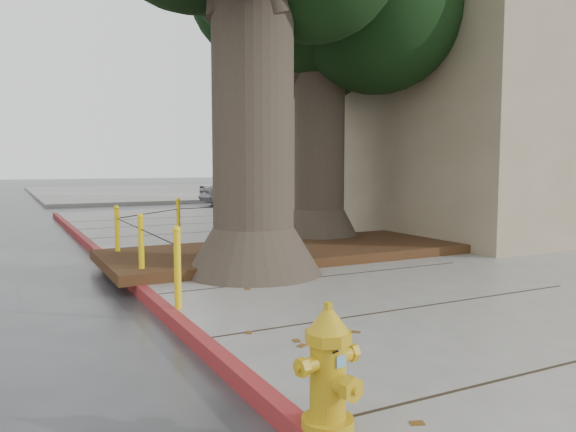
{
  "coord_description": "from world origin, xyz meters",
  "views": [
    {
      "loc": [
        -3.65,
        -4.91,
        1.78
      ],
      "look_at": [
        -0.27,
        1.63,
        1.1
      ],
      "focal_mm": 35.0,
      "sensor_mm": 36.0,
      "label": 1
    }
  ],
  "objects": [
    {
      "name": "ground",
      "position": [
        0.0,
        0.0,
        0.0
      ],
      "size": [
        140.0,
        140.0,
        0.0
      ],
      "primitive_type": "plane",
      "color": "#28282B",
      "rests_on": "ground"
    },
    {
      "name": "sidewalk_main",
      "position": [
        6.0,
        2.5,
        0.07
      ],
      "size": [
        16.0,
        26.0,
        0.15
      ],
      "primitive_type": "cube",
      "color": "slate",
      "rests_on": "ground"
    },
    {
      "name": "sidewalk_far",
      "position": [
        6.0,
        30.0,
        0.07
      ],
      "size": [
        16.0,
        20.0,
        0.15
      ],
      "primitive_type": "cube",
      "color": "slate",
      "rests_on": "ground"
    },
    {
      "name": "curb_red",
      "position": [
        -2.0,
        2.5,
        0.07
      ],
      "size": [
        0.14,
        26.0,
        0.16
      ],
      "primitive_type": "cube",
      "color": "maroon",
      "rests_on": "ground"
    },
    {
      "name": "planter_bed",
      "position": [
        0.9,
        3.9,
        0.23
      ],
      "size": [
        6.4,
        2.6,
        0.16
      ],
      "primitive_type": "cube",
      "color": "black",
      "rests_on": "sidewalk_main"
    },
    {
      "name": "building_corner",
      "position": [
        10.0,
        8.5,
        5.0
      ],
      "size": [
        12.0,
        13.0,
        10.0
      ],
      "primitive_type": "cube",
      "color": "tan",
      "rests_on": "ground"
    },
    {
      "name": "building_side_white",
      "position": [
        16.0,
        26.0,
        4.5
      ],
      "size": [
        10.0,
        10.0,
        9.0
      ],
      "primitive_type": "cube",
      "color": "silver",
      "rests_on": "ground"
    },
    {
      "name": "building_side_grey",
      "position": [
        22.0,
        32.0,
        6.0
      ],
      "size": [
        12.0,
        14.0,
        12.0
      ],
      "primitive_type": "cube",
      "color": "slate",
      "rests_on": "ground"
    },
    {
      "name": "tree_far",
      "position": [
        2.64,
        5.32,
        5.02
      ],
      "size": [
        4.5,
        3.8,
        7.17
      ],
      "color": "#4C3F33",
      "rests_on": "sidewalk_main"
    },
    {
      "name": "bollard_ring",
      "position": [
        -0.87,
        4.38,
        0.66
      ],
      "size": [
        3.79,
        5.39,
        0.95
      ],
      "color": "yellow",
      "rests_on": "sidewalk_main"
    },
    {
      "name": "fire_hydrant",
      "position": [
        -1.9,
        -2.06,
        0.54
      ],
      "size": [
        0.42,
        0.4,
        0.79
      ],
      "rotation": [
        0.0,
        0.0,
        0.21
      ],
      "color": "gold",
      "rests_on": "sidewalk_main"
    },
    {
      "name": "car_silver",
      "position": [
        5.94,
        18.35,
        0.61
      ],
      "size": [
        3.63,
        1.56,
        1.22
      ],
      "primitive_type": "imported",
      "rotation": [
        0.0,
        0.0,
        1.6
      ],
      "color": "#ABACB1",
      "rests_on": "ground"
    },
    {
      "name": "car_red",
      "position": [
        8.79,
        19.5,
        0.54
      ],
      "size": [
        3.36,
        1.5,
        1.07
      ],
      "primitive_type": "imported",
      "rotation": [
        0.0,
        0.0,
        1.46
      ],
      "color": "maroon",
      "rests_on": "ground"
    }
  ]
}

